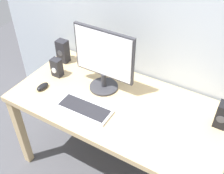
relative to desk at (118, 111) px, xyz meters
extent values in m
plane|color=#4C4C51|center=(0.00, 0.00, -0.68)|extent=(6.00, 6.00, 0.00)
cube|color=tan|center=(0.00, 0.00, 0.07)|extent=(1.53, 0.76, 0.04)
cube|color=tan|center=(-0.72, -0.34, -0.32)|extent=(0.06, 0.06, 0.73)
cube|color=tan|center=(-0.72, 0.34, -0.32)|extent=(0.06, 0.06, 0.73)
cube|color=tan|center=(0.72, 0.34, -0.32)|extent=(0.06, 0.06, 0.73)
cylinder|color=#333338|center=(-0.18, 0.09, 0.09)|extent=(0.21, 0.21, 0.02)
cylinder|color=#333338|center=(-0.18, 0.09, 0.16)|extent=(0.04, 0.04, 0.11)
cube|color=#333338|center=(-0.18, 0.10, 0.38)|extent=(0.46, 0.02, 0.36)
cube|color=white|center=(-0.18, 0.09, 0.38)|extent=(0.44, 0.01, 0.34)
cube|color=silver|center=(-0.17, -0.18, 0.10)|extent=(0.39, 0.16, 0.02)
cube|color=#232328|center=(-0.17, -0.18, 0.11)|extent=(0.36, 0.13, 0.00)
ellipsoid|color=black|center=(-0.57, -0.15, 0.11)|extent=(0.06, 0.11, 0.04)
cube|color=black|center=(0.66, 0.15, 0.17)|extent=(0.08, 0.09, 0.17)
cylinder|color=#3F3F44|center=(0.66, 0.10, 0.17)|extent=(0.05, 0.00, 0.05)
cube|color=#232328|center=(-0.66, 0.22, 0.18)|extent=(0.09, 0.07, 0.20)
cylinder|color=#3F3F44|center=(-0.66, 0.18, 0.18)|extent=(0.05, 0.00, 0.05)
cube|color=#232328|center=(-0.58, 0.03, 0.16)|extent=(0.08, 0.06, 0.15)
cylinder|color=silver|center=(-0.58, 0.00, 0.15)|extent=(0.04, 0.01, 0.04)
camera|label=1|loc=(0.67, -1.22, 1.38)|focal=43.07mm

